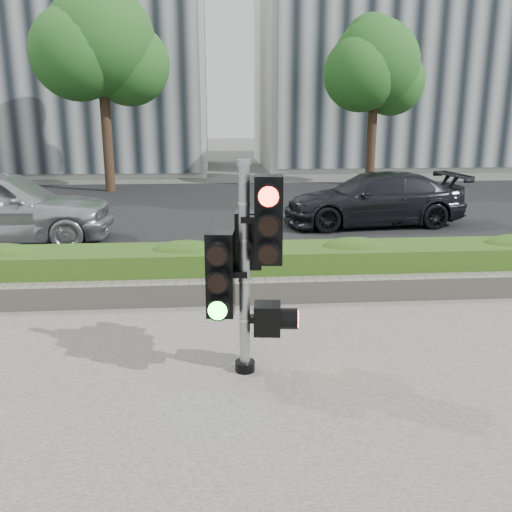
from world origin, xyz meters
name	(u,v)px	position (x,y,z in m)	size (l,w,h in m)	color
ground	(281,358)	(0.00, 0.00, 0.00)	(120.00, 120.00, 0.00)	#51514C
sidewalk	(324,507)	(0.00, -2.50, 0.01)	(16.00, 11.00, 0.03)	#9E9389
road	(239,210)	(0.00, 10.00, 0.01)	(60.00, 13.00, 0.02)	black
curb	(258,276)	(0.00, 3.15, 0.06)	(60.00, 0.25, 0.12)	gray
stone_wall	(265,291)	(0.00, 1.90, 0.20)	(12.00, 0.32, 0.34)	gray
hedge	(261,268)	(0.00, 2.55, 0.37)	(12.00, 1.00, 0.68)	#5D902C
building_left	(36,12)	(-9.00, 23.00, 7.50)	(16.00, 9.00, 15.00)	#B7B7B2
building_right	(424,53)	(11.00, 25.00, 6.00)	(18.00, 10.00, 12.00)	#B7B7B2
tree_left	(101,46)	(-4.52, 14.56, 5.04)	(4.61, 4.03, 7.34)	black
tree_right	(374,67)	(5.48, 15.55, 4.48)	(4.10, 3.58, 6.53)	black
traffic_signal	(248,258)	(-0.40, -0.31, 1.30)	(0.81, 0.62, 2.29)	black
car_dark	(373,199)	(3.29, 7.55, 0.68)	(1.85, 4.56, 1.32)	black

